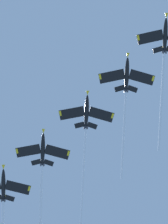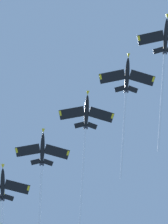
# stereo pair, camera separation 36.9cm
# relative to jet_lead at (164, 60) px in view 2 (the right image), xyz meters

# --- Properties ---
(jet_lead) EXTENTS (32.05, 39.00, 12.44)m
(jet_lead) POSITION_rel_jet_lead_xyz_m (0.00, 0.00, 0.00)
(jet_lead) COLOR black
(jet_second) EXTENTS (30.24, 36.93, 11.03)m
(jet_second) POSITION_rel_jet_lead_xyz_m (-3.34, 17.38, -3.14)
(jet_second) COLOR black
(jet_third) EXTENTS (34.27, 43.64, 12.59)m
(jet_third) POSITION_rel_jet_lead_xyz_m (-5.72, 37.82, -6.34)
(jet_third) COLOR black
(jet_fourth) EXTENTS (32.71, 41.23, 12.40)m
(jet_fourth) POSITION_rel_jet_lead_xyz_m (-8.65, 60.33, -9.84)
(jet_fourth) COLOR black
(jet_fifth) EXTENTS (30.26, 37.07, 11.12)m
(jet_fifth) POSITION_rel_jet_lead_xyz_m (-13.69, 76.98, -14.00)
(jet_fifth) COLOR black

